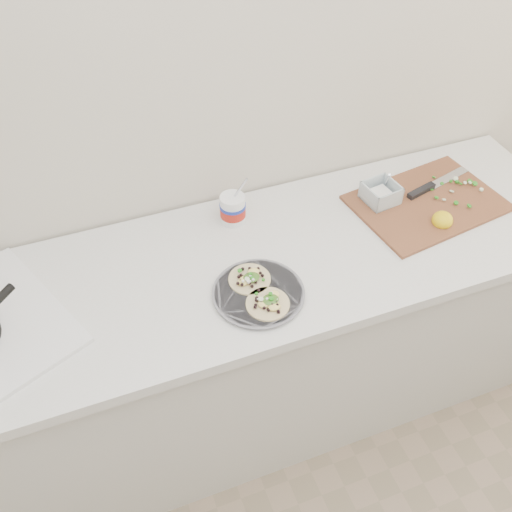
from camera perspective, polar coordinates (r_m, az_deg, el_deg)
name	(u,v)px	position (r m, az deg, el deg)	size (l,w,h in m)	color
counter	(231,348)	(2.13, -2.52, -9.19)	(2.44, 0.66, 0.90)	silver
taco_plate	(258,291)	(1.69, 0.25, -3.54)	(0.28, 0.28, 0.04)	slate
tub	(234,206)	(1.89, -2.25, 5.01)	(0.09, 0.09, 0.20)	white
cutboard	(423,199)	(2.07, 16.35, 5.50)	(0.54, 0.42, 0.08)	brown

